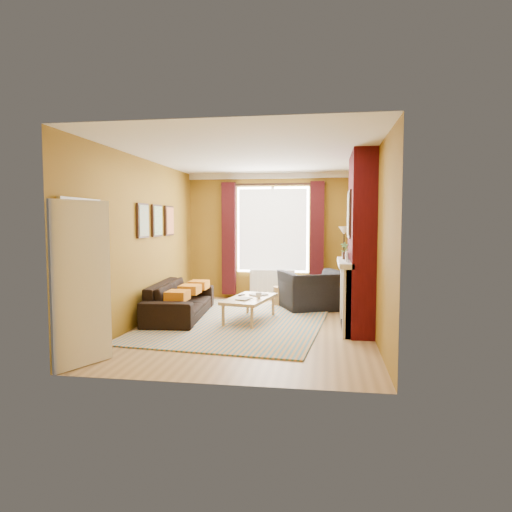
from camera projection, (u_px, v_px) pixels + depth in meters
name	position (u px, v px, depth m)	size (l,w,h in m)	color
ground	(254.00, 326.00, 7.59)	(5.50, 5.50, 0.00)	olive
room_walls	(293.00, 243.00, 7.66)	(3.82, 5.54, 2.83)	#856219
striped_rug	(239.00, 321.00, 7.90)	(3.22, 4.19, 0.02)	teal
sofa	(180.00, 300.00, 8.24)	(2.20, 0.86, 0.64)	black
armchair	(313.00, 290.00, 8.98)	(1.17, 1.02, 0.76)	black
coffee_table	(250.00, 300.00, 7.91)	(0.86, 1.36, 0.42)	tan
wicker_stool	(281.00, 296.00, 9.43)	(0.40, 0.40, 0.39)	olive
floor_lamp	(344.00, 243.00, 9.62)	(0.30, 0.30, 1.63)	black
book_a	(239.00, 299.00, 7.73)	(0.20, 0.26, 0.02)	#999999
book_b	(255.00, 294.00, 8.23)	(0.22, 0.30, 0.02)	#999999
mug	(259.00, 296.00, 7.81)	(0.11, 0.11, 0.10)	#999999
tv_remote	(241.00, 295.00, 8.12)	(0.10, 0.15, 0.02)	#28282B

